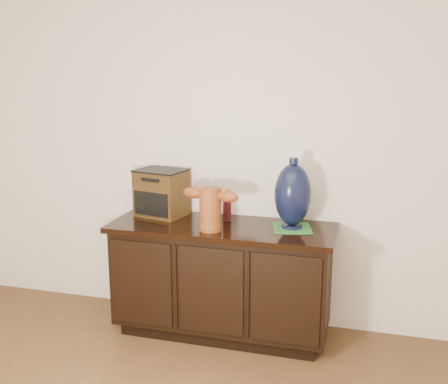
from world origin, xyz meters
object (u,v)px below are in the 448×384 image
(sideboard, at_px, (222,278))
(lamp_base, at_px, (293,195))
(tv_radio, at_px, (161,193))
(terracotta_vessel, at_px, (210,207))
(spray_can, at_px, (227,209))

(sideboard, xyz_separation_m, lamp_base, (0.45, 0.05, 0.59))
(sideboard, height_order, lamp_base, lamp_base)
(sideboard, bearing_deg, tv_radio, 165.31)
(terracotta_vessel, height_order, spray_can, terracotta_vessel)
(spray_can, bearing_deg, lamp_base, -8.46)
(tv_radio, xyz_separation_m, spray_can, (0.47, -0.01, -0.08))
(tv_radio, bearing_deg, sideboard, -2.10)
(sideboard, distance_m, tv_radio, 0.72)
(sideboard, height_order, spray_can, spray_can)
(terracotta_vessel, bearing_deg, lamp_base, 29.75)
(tv_radio, bearing_deg, lamp_base, 7.76)
(lamp_base, relative_size, spray_can, 2.75)
(sideboard, xyz_separation_m, terracotta_vessel, (-0.04, -0.13, 0.52))
(sideboard, xyz_separation_m, spray_can, (0.00, 0.11, 0.45))
(lamp_base, bearing_deg, spray_can, 171.54)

